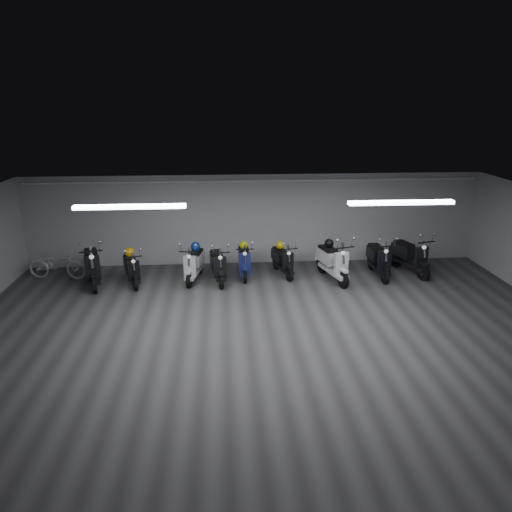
{
  "coord_description": "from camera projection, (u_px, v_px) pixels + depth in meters",
  "views": [
    {
      "loc": [
        -1.0,
        -9.13,
        4.94
      ],
      "look_at": [
        -0.16,
        2.5,
        1.05
      ],
      "focal_mm": 33.03,
      "sensor_mm": 36.0,
      "label": 1
    }
  ],
  "objects": [
    {
      "name": "front_wall",
      "position": [
        320.0,
        443.0,
        5.1
      ],
      "size": [
        14.0,
        0.01,
        2.8
      ],
      "primitive_type": "cube",
      "color": "#A7A8AA",
      "rests_on": "ground"
    },
    {
      "name": "scooter_2",
      "position": [
        194.0,
        259.0,
        13.33
      ],
      "size": [
        0.9,
        1.8,
        1.28
      ],
      "primitive_type": null,
      "rotation": [
        0.0,
        0.0,
        -0.2
      ],
      "color": "silver",
      "rests_on": "floor"
    },
    {
      "name": "helmet_1",
      "position": [
        280.0,
        245.0,
        13.86
      ],
      "size": [
        0.25,
        0.25,
        0.25
      ],
      "primitive_type": "sphere",
      "color": "gold",
      "rests_on": "scooter_5"
    },
    {
      "name": "scooter_5",
      "position": [
        283.0,
        256.0,
        13.75
      ],
      "size": [
        0.9,
        1.68,
        1.19
      ],
      "primitive_type": null,
      "rotation": [
        0.0,
        0.0,
        0.25
      ],
      "color": "black",
      "rests_on": "floor"
    },
    {
      "name": "conduit",
      "position": [
        256.0,
        181.0,
        14.1
      ],
      "size": [
        13.6,
        0.05,
        0.05
      ],
      "primitive_type": "cylinder",
      "rotation": [
        0.0,
        1.57,
        0.0
      ],
      "color": "white",
      "rests_on": "back_wall"
    },
    {
      "name": "back_wall",
      "position": [
        255.0,
        220.0,
        14.57
      ],
      "size": [
        14.0,
        0.01,
        2.8
      ],
      "primitive_type": "cube",
      "color": "#A7A8AA",
      "rests_on": "ground"
    },
    {
      "name": "scooter_8",
      "position": [
        411.0,
        251.0,
        13.86
      ],
      "size": [
        1.16,
        2.0,
        1.41
      ],
      "primitive_type": null,
      "rotation": [
        0.0,
        0.0,
        0.3
      ],
      "color": "black",
      "rests_on": "floor"
    },
    {
      "name": "floor",
      "position": [
        272.0,
        338.0,
        10.28
      ],
      "size": [
        14.0,
        10.0,
        0.01
      ],
      "primitive_type": "cube",
      "color": "#37373A",
      "rests_on": "ground"
    },
    {
      "name": "helmet_4",
      "position": [
        129.0,
        252.0,
        13.19
      ],
      "size": [
        0.27,
        0.27,
        0.27
      ],
      "primitive_type": "sphere",
      "color": "#CE950C",
      "rests_on": "scooter_1"
    },
    {
      "name": "bicycle",
      "position": [
        57.0,
        261.0,
        13.49
      ],
      "size": [
        1.74,
        0.84,
        1.08
      ],
      "primitive_type": "imported",
      "rotation": [
        0.0,
        0.0,
        1.42
      ],
      "color": "silver",
      "rests_on": "floor"
    },
    {
      "name": "fluor_strip_right",
      "position": [
        401.0,
        203.0,
        10.56
      ],
      "size": [
        2.4,
        0.18,
        0.08
      ],
      "primitive_type": "cube",
      "color": "white",
      "rests_on": "ceiling"
    },
    {
      "name": "scooter_4",
      "position": [
        244.0,
        256.0,
        13.66
      ],
      "size": [
        0.56,
        1.66,
        1.23
      ],
      "primitive_type": null,
      "rotation": [
        0.0,
        0.0,
        -0.0
      ],
      "color": "navy",
      "rests_on": "floor"
    },
    {
      "name": "scooter_0",
      "position": [
        92.0,
        260.0,
        12.96
      ],
      "size": [
        1.19,
        2.06,
        1.45
      ],
      "primitive_type": null,
      "rotation": [
        0.0,
        0.0,
        0.29
      ],
      "color": "black",
      "rests_on": "floor"
    },
    {
      "name": "helmet_2",
      "position": [
        196.0,
        247.0,
        13.46
      ],
      "size": [
        0.28,
        0.28,
        0.28
      ],
      "primitive_type": "sphere",
      "color": "navy",
      "rests_on": "scooter_2"
    },
    {
      "name": "ceiling",
      "position": [
        273.0,
        212.0,
        9.39
      ],
      "size": [
        14.0,
        10.0,
        0.01
      ],
      "primitive_type": "cube",
      "color": "gray",
      "rests_on": "ground"
    },
    {
      "name": "scooter_3",
      "position": [
        218.0,
        260.0,
        13.25
      ],
      "size": [
        0.81,
        1.77,
        1.27
      ],
      "primitive_type": null,
      "rotation": [
        0.0,
        0.0,
        0.14
      ],
      "color": "black",
      "rests_on": "floor"
    },
    {
      "name": "scooter_1",
      "position": [
        131.0,
        264.0,
        13.09
      ],
      "size": [
        1.01,
        1.67,
        1.18
      ],
      "primitive_type": null,
      "rotation": [
        0.0,
        0.0,
        0.33
      ],
      "color": "black",
      "rests_on": "floor"
    },
    {
      "name": "scooter_6",
      "position": [
        333.0,
        256.0,
        13.33
      ],
      "size": [
        1.12,
        2.03,
        1.44
      ],
      "primitive_type": null,
      "rotation": [
        0.0,
        0.0,
        0.26
      ],
      "color": "white",
      "rests_on": "floor"
    },
    {
      "name": "helmet_3",
      "position": [
        244.0,
        245.0,
        13.79
      ],
      "size": [
        0.24,
        0.24,
        0.24
      ],
      "primitive_type": "sphere",
      "color": "#D0E60D",
      "rests_on": "scooter_4"
    },
    {
      "name": "scooter_7",
      "position": [
        379.0,
        254.0,
        13.64
      ],
      "size": [
        0.63,
        1.83,
        1.36
      ],
      "primitive_type": null,
      "rotation": [
        0.0,
        0.0,
        0.01
      ],
      "color": "black",
      "rests_on": "floor"
    },
    {
      "name": "helmet_0",
      "position": [
        329.0,
        243.0,
        13.47
      ],
      "size": [
        0.27,
        0.27,
        0.27
      ],
      "primitive_type": "sphere",
      "color": "black",
      "rests_on": "scooter_6"
    },
    {
      "name": "fluor_strip_left",
      "position": [
        130.0,
        207.0,
        10.15
      ],
      "size": [
        2.4,
        0.18,
        0.08
      ],
      "primitive_type": "cube",
      "color": "white",
      "rests_on": "ceiling"
    }
  ]
}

